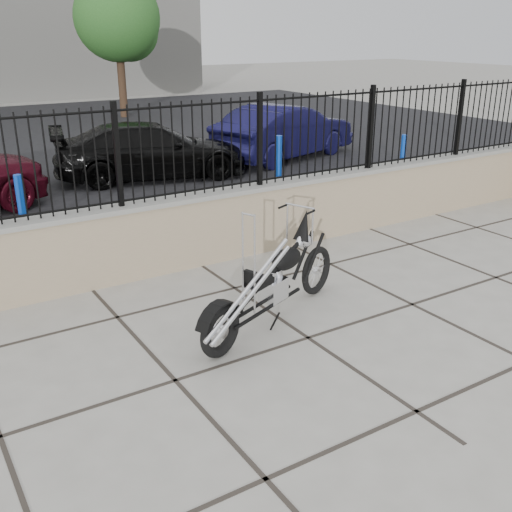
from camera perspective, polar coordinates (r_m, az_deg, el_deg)
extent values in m
plane|color=#99968E|center=(6.24, 4.98, -7.79)|extent=(90.00, 90.00, 0.00)
plane|color=black|center=(17.42, -20.90, 9.61)|extent=(30.00, 30.00, 0.00)
cube|color=gray|center=(8.02, -5.70, 2.53)|extent=(14.00, 0.36, 0.96)
cube|color=black|center=(7.75, -5.99, 10.14)|extent=(14.00, 0.08, 1.20)
imported|color=black|center=(12.97, -9.93, 9.85)|extent=(4.29, 2.52, 1.17)
imported|color=#100F38|center=(14.84, 2.73, 11.76)|extent=(4.19, 2.44, 1.30)
cylinder|color=blue|center=(9.61, -21.42, 4.36)|extent=(0.14, 0.14, 0.99)
cylinder|color=#0C3AB5|center=(11.71, 2.15, 8.78)|extent=(0.14, 0.14, 1.08)
cylinder|color=#0D38D1|center=(13.07, 13.80, 9.14)|extent=(0.12, 0.12, 0.94)
cylinder|color=#382619|center=(22.64, -12.67, 16.28)|extent=(0.28, 0.28, 2.76)
sphere|color=#2C6B28|center=(22.59, -13.12, 21.62)|extent=(2.95, 2.95, 2.95)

